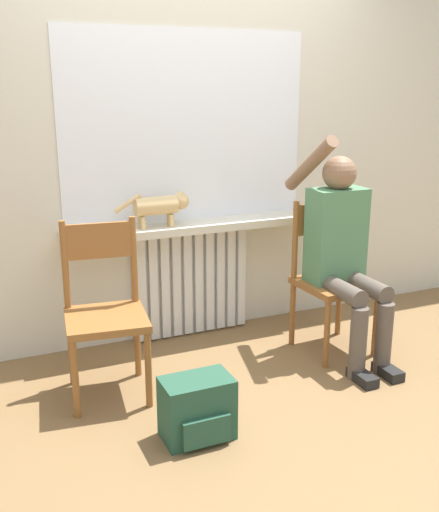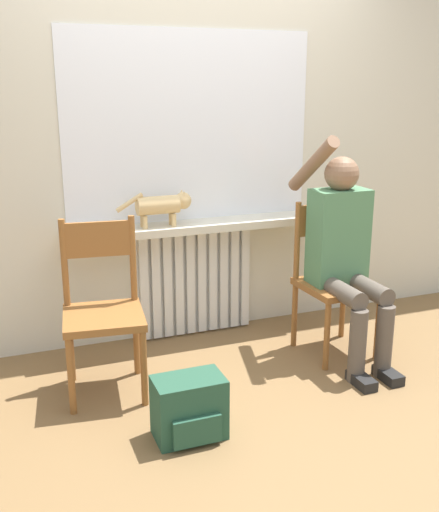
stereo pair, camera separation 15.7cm
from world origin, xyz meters
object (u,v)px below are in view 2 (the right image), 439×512
object	(u,v)px
chair_right	(333,277)
backpack	(189,408)
chair_left	(103,307)
cat	(164,205)
person	(345,249)

from	to	relation	value
chair_right	backpack	size ratio (longest dim) A/B	2.82
chair_left	backpack	xyz separation A→B (m)	(0.28, -0.62, -0.33)
chair_left	backpack	world-z (taller)	chair_left
chair_right	cat	bearing A→B (deg)	150.51
chair_left	person	bearing A→B (deg)	3.09
cat	backpack	world-z (taller)	cat
person	backpack	world-z (taller)	person
chair_left	cat	bearing A→B (deg)	51.64
chair_right	person	distance (m)	0.24
person	cat	size ratio (longest dim) A/B	2.85
chair_left	chair_right	size ratio (longest dim) A/B	1.00
cat	chair_right	bearing A→B (deg)	-26.72
person	cat	bearing A→B (deg)	148.52
backpack	person	bearing A→B (deg)	24.05
chair_left	chair_right	xyz separation A→B (m)	(1.44, 0.00, 0.00)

